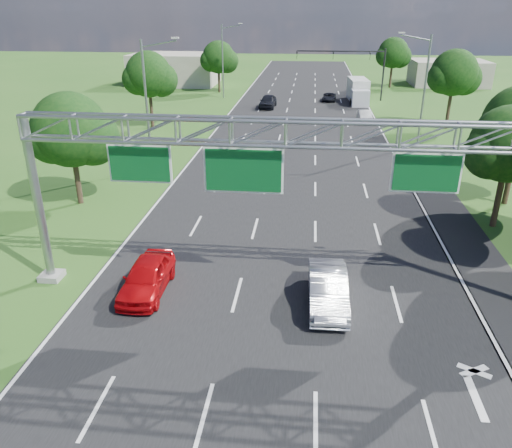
# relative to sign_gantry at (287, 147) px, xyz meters

# --- Properties ---
(ground) EXTENTS (220.00, 220.00, 0.00)m
(ground) POSITION_rel_sign_gantry_xyz_m (-0.33, 18.00, -6.89)
(ground) COLOR #265319
(ground) RESTS_ON ground
(road) EXTENTS (18.00, 180.00, 0.02)m
(road) POSITION_rel_sign_gantry_xyz_m (-0.33, 18.00, -6.89)
(road) COLOR black
(road) RESTS_ON ground
(road_flare) EXTENTS (3.00, 30.00, 0.02)m
(road_flare) POSITION_rel_sign_gantry_xyz_m (9.87, 2.00, -6.89)
(road_flare) COLOR black
(road_flare) RESTS_ON ground
(sign_gantry) EXTENTS (23.50, 1.00, 9.56)m
(sign_gantry) POSITION_rel_sign_gantry_xyz_m (0.00, 0.00, 0.00)
(sign_gantry) COLOR gray
(sign_gantry) RESTS_ON ground
(traffic_signal) EXTENTS (12.21, 0.24, 7.00)m
(traffic_signal) POSITION_rel_sign_gantry_xyz_m (7.15, 53.00, -1.72)
(traffic_signal) COLOR black
(traffic_signal) RESTS_ON ground
(streetlight_l_near) EXTENTS (2.97, 0.22, 10.16)m
(streetlight_l_near) POSITION_rel_sign_gantry_xyz_m (-11.63, 18.00, -1.31)
(streetlight_l_near) COLOR gray
(streetlight_l_near) RESTS_ON ground
(streetlight_l_far) EXTENTS (2.97, 0.22, 10.16)m
(streetlight_l_far) POSITION_rel_sign_gantry_xyz_m (-11.63, 53.00, -1.31)
(streetlight_l_far) COLOR gray
(streetlight_l_far) RESTS_ON ground
(streetlight_r_mid) EXTENTS (2.97, 0.22, 10.16)m
(streetlight_r_mid) POSITION_rel_sign_gantry_xyz_m (10.97, 28.00, -1.31)
(streetlight_r_mid) COLOR gray
(streetlight_r_mid) RESTS_ON ground
(tree_verge_la) EXTENTS (5.76, 4.80, 7.40)m
(tree_verge_la) POSITION_rel_sign_gantry_xyz_m (-14.25, 10.04, -2.13)
(tree_verge_la) COLOR #2D2116
(tree_verge_la) RESTS_ON ground
(tree_verge_lb) EXTENTS (5.76, 4.80, 8.06)m
(tree_verge_lb) POSITION_rel_sign_gantry_xyz_m (-16.25, 33.04, -1.48)
(tree_verge_lb) COLOR #2D2116
(tree_verge_lb) RESTS_ON ground
(tree_verge_lc) EXTENTS (5.76, 4.80, 7.62)m
(tree_verge_lc) POSITION_rel_sign_gantry_xyz_m (-13.25, 58.04, -1.92)
(tree_verge_lc) COLOR #2D2116
(tree_verge_lc) RESTS_ON ground
(tree_verge_rd) EXTENTS (5.76, 4.80, 8.28)m
(tree_verge_rd) POSITION_rel_sign_gantry_xyz_m (15.75, 36.04, -1.26)
(tree_verge_rd) COLOR #2D2116
(tree_verge_rd) RESTS_ON ground
(tree_verge_re) EXTENTS (5.76, 4.80, 7.84)m
(tree_verge_re) POSITION_rel_sign_gantry_xyz_m (13.75, 66.04, -1.70)
(tree_verge_re) COLOR #2D2116
(tree_verge_re) RESTS_ON ground
(building_left) EXTENTS (14.00, 10.00, 5.00)m
(building_left) POSITION_rel_sign_gantry_xyz_m (-22.33, 66.00, -4.39)
(building_left) COLOR gray
(building_left) RESTS_ON ground
(building_right) EXTENTS (12.00, 9.00, 4.00)m
(building_right) POSITION_rel_sign_gantry_xyz_m (23.67, 70.00, -4.89)
(building_right) COLOR gray
(building_right) RESTS_ON ground
(red_coupe) EXTENTS (1.89, 4.61, 1.57)m
(red_coupe) POSITION_rel_sign_gantry_xyz_m (-6.29, -0.66, -6.11)
(red_coupe) COLOR #B6080C
(red_coupe) RESTS_ON ground
(silver_sedan) EXTENTS (1.78, 4.77, 1.56)m
(silver_sedan) POSITION_rel_sign_gantry_xyz_m (1.98, -0.85, -6.11)
(silver_sedan) COLOR #ACB0B8
(silver_sedan) RESTS_ON ground
(car_queue_b) EXTENTS (2.08, 4.03, 1.09)m
(car_queue_b) POSITION_rel_sign_gantry_xyz_m (3.40, 51.92, -6.35)
(car_queue_b) COLOR black
(car_queue_b) RESTS_ON ground
(car_queue_c) EXTENTS (2.22, 4.95, 1.65)m
(car_queue_c) POSITION_rel_sign_gantry_xyz_m (-4.73, 45.97, -6.07)
(car_queue_c) COLOR black
(car_queue_c) RESTS_ON ground
(car_queue_d) EXTENTS (1.58, 3.94, 1.28)m
(car_queue_d) POSITION_rel_sign_gantry_xyz_m (7.09, 38.38, -6.25)
(car_queue_d) COLOR #B9B9B9
(car_queue_d) RESTS_ON ground
(box_truck) EXTENTS (2.76, 8.25, 3.07)m
(box_truck) POSITION_rel_sign_gantry_xyz_m (7.32, 51.49, -5.42)
(box_truck) COLOR silver
(box_truck) RESTS_ON ground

